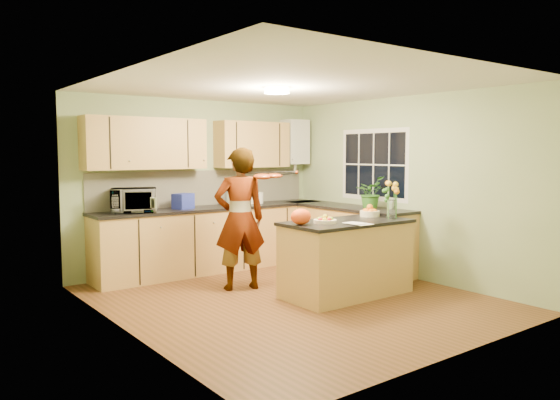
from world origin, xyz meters
TOP-DOWN VIEW (x-y plane):
  - floor at (0.00, 0.00)m, footprint 4.50×4.50m
  - ceiling at (0.00, 0.00)m, footprint 4.00×4.50m
  - wall_back at (0.00, 2.25)m, footprint 4.00×0.02m
  - wall_front at (0.00, -2.25)m, footprint 4.00×0.02m
  - wall_left at (-2.00, 0.00)m, footprint 0.02×4.50m
  - wall_right at (2.00, 0.00)m, footprint 0.02×4.50m
  - back_counter at (0.10, 1.95)m, footprint 3.64×0.62m
  - right_counter at (1.70, 0.85)m, footprint 0.62×2.24m
  - splashback at (0.10, 2.23)m, footprint 3.60×0.02m
  - upper_cabinets at (-0.18, 2.08)m, footprint 3.20×0.34m
  - boiler at (1.70, 2.09)m, footprint 0.40×0.30m
  - window_right at (1.99, 0.60)m, footprint 0.01×1.30m
  - light_switch at (-1.99, -0.60)m, footprint 0.02×0.09m
  - ceiling_lamp at (0.00, 0.30)m, footprint 0.30×0.30m
  - peninsula_island at (0.65, -0.24)m, footprint 1.59×0.81m
  - fruit_dish at (0.30, -0.24)m, footprint 0.27×0.27m
  - orange_bowl at (1.20, -0.09)m, footprint 0.25×0.25m
  - flower_vase at (1.25, -0.42)m, footprint 0.27×0.27m
  - orange_bag at (-0.02, -0.19)m, footprint 0.28×0.26m
  - papers at (0.55, -0.54)m, footprint 0.21×0.29m
  - violinist at (-0.22, 0.78)m, footprint 0.75×0.60m
  - violin at (-0.02, 0.56)m, footprint 0.61×0.53m
  - microwave at (-1.15, 1.92)m, footprint 0.69×0.59m
  - blue_box at (-0.42, 1.94)m, footprint 0.32×0.28m
  - kettle at (0.34, 1.96)m, footprint 0.16×0.16m
  - jar_cream at (0.78, 1.98)m, footprint 0.14×0.14m
  - jar_white at (0.89, 1.94)m, footprint 0.11×0.11m
  - potted_plant at (1.70, 0.39)m, footprint 0.52×0.49m

SIDE VIEW (x-z plane):
  - floor at x=0.00m, z-range 0.00..0.00m
  - peninsula_island at x=0.65m, z-range 0.00..0.91m
  - back_counter at x=0.10m, z-range 0.00..0.94m
  - right_counter at x=1.70m, z-range 0.00..0.94m
  - violinist at x=-0.22m, z-range 0.00..1.79m
  - papers at x=0.55m, z-range 0.91..0.92m
  - fruit_dish at x=0.30m, z-range 0.90..0.99m
  - orange_bowl at x=1.20m, z-range 0.90..1.04m
  - orange_bag at x=-0.02m, z-range 0.91..1.09m
  - jar_white at x=0.89m, z-range 0.94..1.11m
  - jar_cream at x=0.78m, z-range 0.94..1.12m
  - blue_box at x=-0.42m, z-range 0.94..1.16m
  - kettle at x=0.34m, z-range 0.91..1.21m
  - microwave at x=-1.15m, z-range 0.94..1.26m
  - potted_plant at x=1.70m, z-range 0.94..1.39m
  - splashback at x=0.10m, z-range 0.94..1.46m
  - flower_vase at x=1.25m, z-range 0.99..1.50m
  - wall_back at x=0.00m, z-range 0.00..2.50m
  - wall_front at x=0.00m, z-range 0.00..2.50m
  - wall_left at x=-2.00m, z-range 0.00..2.50m
  - wall_right at x=2.00m, z-range 0.00..2.50m
  - light_switch at x=-1.99m, z-range 1.26..1.34m
  - violin at x=-0.02m, z-range 1.36..1.51m
  - window_right at x=1.99m, z-range 1.02..2.08m
  - upper_cabinets at x=-0.18m, z-range 1.50..2.20m
  - boiler at x=1.70m, z-range 1.47..2.33m
  - ceiling_lamp at x=0.00m, z-range 2.43..2.50m
  - ceiling at x=0.00m, z-range 2.49..2.51m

